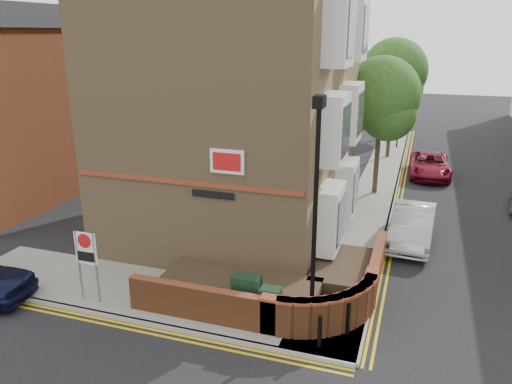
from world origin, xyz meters
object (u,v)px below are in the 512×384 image
(zone_sign, at_px, (86,254))
(silver_car_near, at_px, (413,225))
(lamppost, at_px, (315,217))
(utility_cabinet_large, at_px, (247,295))

(zone_sign, distance_m, silver_car_near, 12.00)
(lamppost, xyz_separation_m, zone_sign, (-6.60, -0.70, -1.70))
(zone_sign, relative_size, silver_car_near, 0.51)
(utility_cabinet_large, xyz_separation_m, zone_sign, (-4.70, -0.80, 0.92))
(lamppost, height_order, zone_sign, lamppost)
(lamppost, relative_size, silver_car_near, 1.45)
(utility_cabinet_large, relative_size, silver_car_near, 0.28)
(zone_sign, height_order, silver_car_near, zone_sign)
(silver_car_near, bearing_deg, lamppost, -105.39)
(silver_car_near, bearing_deg, zone_sign, -135.72)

